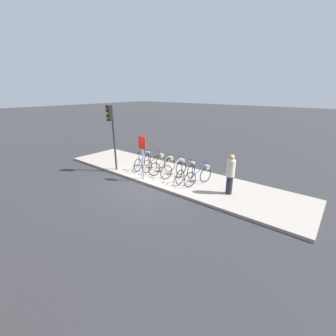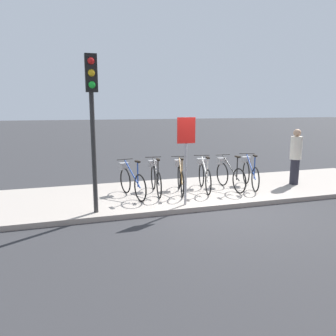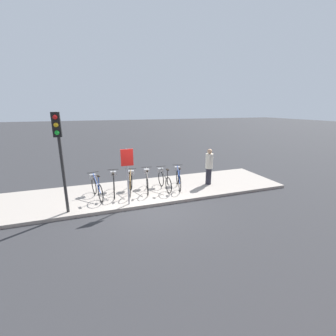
# 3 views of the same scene
# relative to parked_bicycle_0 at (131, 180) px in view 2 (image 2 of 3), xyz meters

# --- Properties ---
(ground_plane) EXTENTS (120.00, 120.00, 0.00)m
(ground_plane) POSITION_rel_parked_bicycle_0_xyz_m (1.76, -1.43, -0.56)
(ground_plane) COLOR #2D2D30
(sidewalk) EXTENTS (13.04, 3.13, 0.12)m
(sidewalk) POSITION_rel_parked_bicycle_0_xyz_m (1.76, 0.14, -0.50)
(sidewalk) COLOR #9E9389
(sidewalk) RESTS_ON ground_plane
(parked_bicycle_0) EXTENTS (0.53, 1.61, 1.01)m
(parked_bicycle_0) POSITION_rel_parked_bicycle_0_xyz_m (0.00, 0.00, 0.00)
(parked_bicycle_0) COLOR black
(parked_bicycle_0) RESTS_ON sidewalk
(parked_bicycle_1) EXTENTS (0.46, 1.64, 1.01)m
(parked_bicycle_1) POSITION_rel_parked_bicycle_0_xyz_m (0.71, 0.16, 0.00)
(parked_bicycle_1) COLOR black
(parked_bicycle_1) RESTS_ON sidewalk
(parked_bicycle_2) EXTENTS (0.56, 1.61, 1.01)m
(parked_bicycle_2) POSITION_rel_parked_bicycle_0_xyz_m (1.39, 0.05, 0.00)
(parked_bicycle_2) COLOR black
(parked_bicycle_2) RESTS_ON sidewalk
(parked_bicycle_3) EXTENTS (0.52, 1.62, 1.01)m
(parked_bicycle_3) POSITION_rel_parked_bicycle_0_xyz_m (2.11, 0.07, 0.00)
(parked_bicycle_3) COLOR black
(parked_bicycle_3) RESTS_ON sidewalk
(parked_bicycle_4) EXTENTS (0.46, 1.65, 1.01)m
(parked_bicycle_4) POSITION_rel_parked_bicycle_0_xyz_m (2.85, -0.00, 0.00)
(parked_bicycle_4) COLOR black
(parked_bicycle_4) RESTS_ON sidewalk
(parked_bicycle_5) EXTENTS (0.58, 1.60, 1.01)m
(parked_bicycle_5) POSITION_rel_parked_bicycle_0_xyz_m (3.53, 0.00, 0.00)
(parked_bicycle_5) COLOR black
(parked_bicycle_5) RESTS_ON sidewalk
(pedestrian) EXTENTS (0.34, 0.34, 1.68)m
(pedestrian) POSITION_rel_parked_bicycle_0_xyz_m (5.02, -0.10, 0.44)
(pedestrian) COLOR #23232D
(pedestrian) RESTS_ON sidewalk
(traffic_light) EXTENTS (0.24, 0.40, 3.37)m
(traffic_light) POSITION_rel_parked_bicycle_0_xyz_m (-1.00, -1.19, 1.98)
(traffic_light) COLOR #2D2D2D
(traffic_light) RESTS_ON sidewalk
(sign_post) EXTENTS (0.44, 0.07, 2.09)m
(sign_post) POSITION_rel_parked_bicycle_0_xyz_m (1.10, -1.14, 0.98)
(sign_post) COLOR #99999E
(sign_post) RESTS_ON sidewalk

